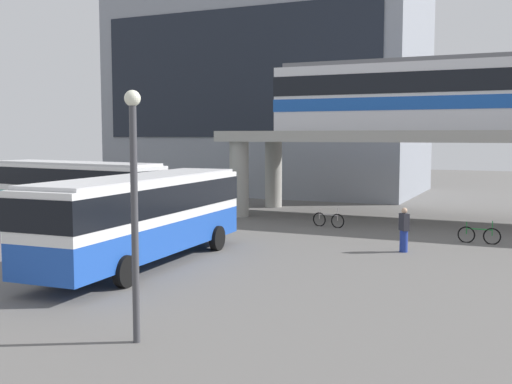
% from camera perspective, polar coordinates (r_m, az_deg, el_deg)
% --- Properties ---
extents(ground_plane, '(120.00, 120.00, 0.00)m').
position_cam_1_polar(ground_plane, '(29.92, -2.26, -3.69)').
color(ground_plane, '#605E5B').
extents(station_building, '(24.45, 14.14, 16.80)m').
position_cam_1_polar(station_building, '(52.44, 1.43, 9.36)').
color(station_building, gray).
rests_on(station_building, ground_plane).
extents(train, '(23.48, 2.96, 3.84)m').
position_cam_1_polar(train, '(34.43, 21.17, 8.61)').
color(train, silver).
rests_on(train, elevated_platform).
extents(bus_main, '(3.11, 11.14, 3.22)m').
position_cam_1_polar(bus_main, '(22.39, -10.40, -1.65)').
color(bus_main, '#1E4CB2').
rests_on(bus_main, ground_plane).
extents(bus_secondary, '(11.27, 3.89, 3.22)m').
position_cam_1_polar(bus_secondary, '(34.84, -16.45, 0.66)').
color(bus_secondary, teal).
rests_on(bus_secondary, ground_plane).
extents(bicycle_green, '(1.79, 0.12, 1.04)m').
position_cam_1_polar(bicycle_green, '(28.30, 19.97, -3.78)').
color(bicycle_green, black).
rests_on(bicycle_green, ground_plane).
extents(bicycle_silver, '(1.77, 0.38, 1.04)m').
position_cam_1_polar(bicycle_silver, '(31.59, 6.73, -2.58)').
color(bicycle_silver, black).
rests_on(bicycle_silver, ground_plane).
extents(pedestrian_waiting_near_stop, '(0.46, 0.47, 1.79)m').
position_cam_1_polar(pedestrian_waiting_near_stop, '(25.29, 13.55, -3.54)').
color(pedestrian_waiting_near_stop, navy).
rests_on(pedestrian_waiting_near_stop, ground_plane).
extents(lamp_post, '(0.36, 0.36, 5.64)m').
position_cam_1_polar(lamp_post, '(13.83, -11.23, -0.15)').
color(lamp_post, '#3F3F44').
rests_on(lamp_post, ground_plane).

